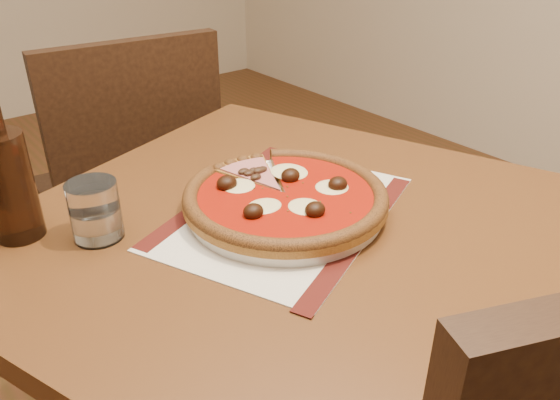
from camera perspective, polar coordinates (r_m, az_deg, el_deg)
The scene contains 8 objects.
table at distance 0.89m, azimuth 0.82°, elevation -7.96°, with size 1.02×1.02×0.75m.
chair_far at distance 1.53m, azimuth -15.15°, elevation 2.11°, with size 0.47×0.47×0.91m.
placemat at distance 0.85m, azimuth 0.55°, elevation -1.21°, with size 0.40×0.29×0.00m, color beige.
plate at distance 0.85m, azimuth 0.56°, elevation -0.63°, with size 0.30×0.30×0.02m, color white.
pizza at distance 0.84m, azimuth 0.57°, elevation 0.53°, with size 0.32×0.32×0.04m.
ham_slice at distance 0.91m, azimuth -2.23°, elevation 2.63°, with size 0.10×0.15×0.02m.
water_glass at distance 0.82m, azimuth -18.76°, elevation -1.07°, with size 0.07×0.07×0.09m, color white.
bottle at distance 0.84m, azimuth -26.56°, elevation 1.80°, with size 0.07×0.07×0.23m.
Camera 1 is at (-0.02, -0.52, 1.18)m, focal length 35.00 mm.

